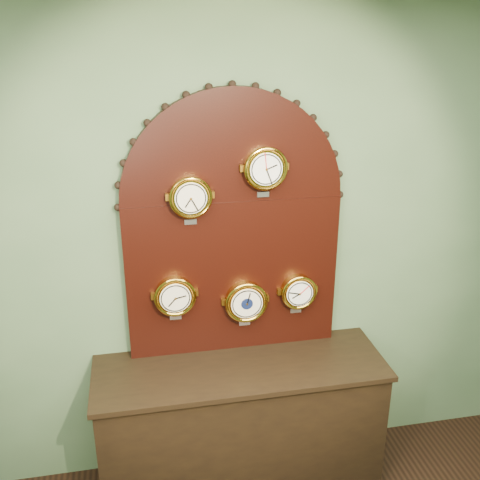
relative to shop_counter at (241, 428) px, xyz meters
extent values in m
plane|color=#4F6C4A|center=(0.00, 0.27, 1.00)|extent=(4.00, 0.00, 4.00)
cube|color=black|center=(0.00, 0.00, 0.00)|extent=(1.60, 0.50, 0.80)
cube|color=black|center=(0.00, 0.22, 0.88)|extent=(1.20, 0.06, 0.90)
cylinder|color=black|center=(0.00, 0.22, 1.33)|extent=(1.20, 0.06, 1.20)
cylinder|color=gold|center=(-0.23, 0.16, 1.39)|extent=(0.21, 0.08, 0.21)
torus|color=gold|center=(-0.23, 0.13, 1.39)|extent=(0.22, 0.02, 0.22)
cylinder|color=beige|center=(-0.23, 0.12, 1.39)|extent=(0.17, 0.01, 0.17)
cube|color=silver|center=(-0.23, 0.19, 1.24)|extent=(0.07, 0.01, 0.03)
cylinder|color=gold|center=(0.16, 0.16, 1.52)|extent=(0.22, 0.08, 0.22)
torus|color=gold|center=(0.16, 0.13, 1.52)|extent=(0.23, 0.02, 0.23)
cylinder|color=white|center=(0.16, 0.12, 1.52)|extent=(0.17, 0.01, 0.17)
cube|color=silver|center=(0.16, 0.19, 1.37)|extent=(0.07, 0.01, 0.03)
cylinder|color=gold|center=(-0.34, 0.16, 0.83)|extent=(0.21, 0.08, 0.21)
torus|color=gold|center=(-0.34, 0.13, 0.83)|extent=(0.23, 0.02, 0.23)
cylinder|color=beige|center=(-0.34, 0.12, 0.83)|extent=(0.17, 0.01, 0.17)
cube|color=silver|center=(-0.34, 0.19, 0.67)|extent=(0.06, 0.01, 0.03)
cylinder|color=gold|center=(0.06, 0.16, 0.75)|extent=(0.23, 0.08, 0.23)
torus|color=gold|center=(0.06, 0.13, 0.75)|extent=(0.25, 0.02, 0.25)
cylinder|color=beige|center=(0.06, 0.12, 0.75)|extent=(0.18, 0.01, 0.18)
cube|color=silver|center=(0.06, 0.19, 0.59)|extent=(0.07, 0.01, 0.03)
cylinder|color=#0C1638|center=(0.06, 0.12, 0.75)|extent=(0.07, 0.00, 0.07)
cylinder|color=gold|center=(0.37, 0.16, 0.78)|extent=(0.19, 0.08, 0.19)
torus|color=gold|center=(0.37, 0.13, 0.78)|extent=(0.21, 0.02, 0.21)
cylinder|color=white|center=(0.37, 0.12, 0.78)|extent=(0.15, 0.01, 0.15)
cube|color=silver|center=(0.37, 0.19, 0.64)|extent=(0.07, 0.01, 0.03)
camera|label=1|loc=(-0.51, -2.58, 2.21)|focal=41.40mm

